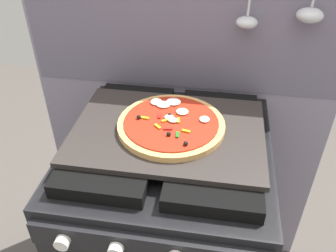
% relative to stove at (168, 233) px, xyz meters
% --- Properties ---
extents(kitchen_backsplash, '(1.10, 0.09, 1.55)m').
position_rel_stove_xyz_m(kitchen_backsplash, '(0.00, 0.34, 0.34)').
color(kitchen_backsplash, gray).
rests_on(kitchen_backsplash, ground_plane).
extents(stove, '(0.60, 0.64, 0.90)m').
position_rel_stove_xyz_m(stove, '(0.00, 0.00, 0.00)').
color(stove, black).
rests_on(stove, ground_plane).
extents(baking_tray, '(0.54, 0.38, 0.02)m').
position_rel_stove_xyz_m(baking_tray, '(0.00, 0.00, 0.46)').
color(baking_tray, '#2D2826').
rests_on(baking_tray, stove).
extents(pizza_left, '(0.30, 0.30, 0.03)m').
position_rel_stove_xyz_m(pizza_left, '(0.01, 0.01, 0.48)').
color(pizza_left, tan).
rests_on(pizza_left, baking_tray).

